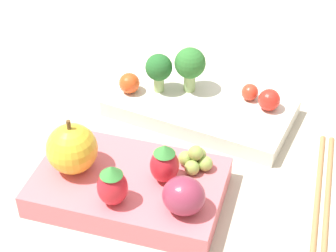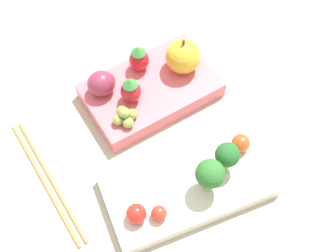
# 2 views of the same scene
# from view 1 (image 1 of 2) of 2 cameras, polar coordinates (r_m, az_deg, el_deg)

# --- Properties ---
(ground_plane) EXTENTS (4.00, 4.00, 0.00)m
(ground_plane) POSITION_cam_1_polar(r_m,az_deg,el_deg) (0.64, 0.33, -2.63)
(ground_plane) COLOR #BCB29E
(bento_box_savoury) EXTENTS (0.23, 0.13, 0.02)m
(bento_box_savoury) POSITION_cam_1_polar(r_m,az_deg,el_deg) (0.69, 3.33, 1.89)
(bento_box_savoury) COLOR silver
(bento_box_savoury) RESTS_ON ground_plane
(bento_box_fruit) EXTENTS (0.20, 0.13, 0.03)m
(bento_box_fruit) POSITION_cam_1_polar(r_m,az_deg,el_deg) (0.58, -3.98, -6.18)
(bento_box_fruit) COLOR #DB6670
(bento_box_fruit) RESTS_ON ground_plane
(broccoli_floret_0) EXTENTS (0.03, 0.03, 0.05)m
(broccoli_floret_0) POSITION_cam_1_polar(r_m,az_deg,el_deg) (0.68, -0.94, 5.84)
(broccoli_floret_0) COLOR #93B770
(broccoli_floret_0) RESTS_ON bento_box_savoury
(broccoli_floret_1) EXTENTS (0.04, 0.04, 0.06)m
(broccoli_floret_1) POSITION_cam_1_polar(r_m,az_deg,el_deg) (0.68, 2.25, 6.25)
(broccoli_floret_1) COLOR #93B770
(broccoli_floret_1) RESTS_ON bento_box_savoury
(cherry_tomato_0) EXTENTS (0.03, 0.03, 0.03)m
(cherry_tomato_0) POSITION_cam_1_polar(r_m,az_deg,el_deg) (0.69, -3.95, 4.36)
(cherry_tomato_0) COLOR #DB4C1E
(cherry_tomato_0) RESTS_ON bento_box_savoury
(cherry_tomato_1) EXTENTS (0.03, 0.03, 0.03)m
(cherry_tomato_1) POSITION_cam_1_polar(r_m,az_deg,el_deg) (0.67, 10.24, 2.63)
(cherry_tomato_1) COLOR red
(cherry_tomato_1) RESTS_ON bento_box_savoury
(cherry_tomato_2) EXTENTS (0.02, 0.02, 0.02)m
(cherry_tomato_2) POSITION_cam_1_polar(r_m,az_deg,el_deg) (0.68, 8.32, 3.42)
(cherry_tomato_2) COLOR red
(cherry_tomato_2) RESTS_ON bento_box_savoury
(apple) EXTENTS (0.05, 0.05, 0.06)m
(apple) POSITION_cam_1_polar(r_m,az_deg,el_deg) (0.57, -9.73, -2.29)
(apple) COLOR gold
(apple) RESTS_ON bento_box_fruit
(strawberry_0) EXTENTS (0.03, 0.03, 0.04)m
(strawberry_0) POSITION_cam_1_polar(r_m,az_deg,el_deg) (0.55, -0.36, -3.82)
(strawberry_0) COLOR red
(strawberry_0) RESTS_ON bento_box_fruit
(strawberry_1) EXTENTS (0.03, 0.03, 0.05)m
(strawberry_1) POSITION_cam_1_polar(r_m,az_deg,el_deg) (0.53, -5.68, -6.00)
(strawberry_1) COLOR red
(strawberry_1) RESTS_ON bento_box_fruit
(plum) EXTENTS (0.04, 0.04, 0.04)m
(plum) POSITION_cam_1_polar(r_m,az_deg,el_deg) (0.52, 1.60, -7.10)
(plum) COLOR #892D47
(plum) RESTS_ON bento_box_fruit
(grape_cluster) EXTENTS (0.04, 0.04, 0.03)m
(grape_cluster) POSITION_cam_1_polar(r_m,az_deg,el_deg) (0.57, 2.81, -3.42)
(grape_cluster) COLOR #8EA84C
(grape_cluster) RESTS_ON bento_box_fruit
(chopsticks_pair) EXTENTS (0.04, 0.21, 0.01)m
(chopsticks_pair) POSITION_cam_1_polar(r_m,az_deg,el_deg) (0.60, 15.45, -7.20)
(chopsticks_pair) COLOR #A37547
(chopsticks_pair) RESTS_ON ground_plane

